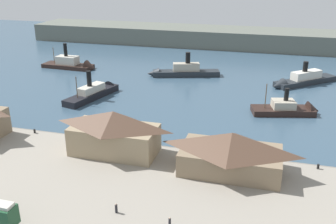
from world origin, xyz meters
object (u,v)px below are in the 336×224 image
(ferry_shed_customs_shed, at_px, (114,132))
(ferry_departing_north, at_px, (180,72))
(ferry_approaching_east, at_px, (300,80))
(pedestrian_near_west_shed, at_px, (170,222))
(mooring_post_center_east, at_px, (35,131))
(pedestrian_near_east_shed, at_px, (116,208))
(mooring_post_center_west, at_px, (318,167))
(ferry_shed_west_terminal, at_px, (231,152))
(ferry_outer_harbor, at_px, (74,65))
(mooring_post_west, at_px, (69,136))
(ferry_near_quay, at_px, (96,91))
(ferry_approaching_west, at_px, (291,109))

(ferry_shed_customs_shed, relative_size, ferry_departing_north, 0.68)
(ferry_approaching_east, bearing_deg, pedestrian_near_west_shed, -104.53)
(ferry_approaching_east, bearing_deg, mooring_post_center_east, -135.20)
(pedestrian_near_east_shed, bearing_deg, ferry_shed_customs_shed, 113.41)
(pedestrian_near_east_shed, bearing_deg, mooring_post_center_west, 36.11)
(ferry_shed_west_terminal, height_order, ferry_outer_harbor, ferry_outer_harbor)
(mooring_post_center_east, xyz_separation_m, mooring_post_west, (8.84, -0.46, 0.00))
(pedestrian_near_east_shed, height_order, pedestrian_near_west_shed, pedestrian_near_east_shed)
(mooring_post_center_east, distance_m, ferry_approaching_east, 82.57)
(pedestrian_near_east_shed, bearing_deg, pedestrian_near_west_shed, -6.36)
(pedestrian_near_west_shed, distance_m, mooring_post_center_west, 31.89)
(ferry_near_quay, bearing_deg, mooring_post_west, -74.85)
(mooring_post_center_west, height_order, ferry_approaching_west, ferry_approaching_west)
(ferry_shed_customs_shed, xyz_separation_m, ferry_shed_west_terminal, (22.90, -1.05, -0.65))
(mooring_post_center_east, bearing_deg, mooring_post_west, -2.95)
(mooring_post_west, distance_m, ferry_near_quay, 31.79)
(pedestrian_near_east_shed, relative_size, ferry_approaching_east, 0.07)
(mooring_post_center_west, xyz_separation_m, ferry_approaching_east, (-0.77, 58.22, -0.19))
(pedestrian_near_east_shed, height_order, ferry_departing_north, ferry_departing_north)
(ferry_outer_harbor, bearing_deg, mooring_post_center_west, -35.41)
(ferry_shed_west_terminal, xyz_separation_m, ferry_outer_harbor, (-65.29, 62.42, -3.58))
(ferry_shed_customs_shed, relative_size, ferry_near_quay, 0.79)
(ferry_approaching_west, xyz_separation_m, ferry_outer_harbor, (-76.83, 26.54, 0.24))
(ferry_shed_customs_shed, distance_m, ferry_approaching_west, 49.19)
(mooring_post_west, bearing_deg, pedestrian_near_east_shed, -47.44)
(ferry_shed_customs_shed, bearing_deg, ferry_shed_west_terminal, -2.63)
(ferry_shed_customs_shed, relative_size, ferry_approaching_east, 0.79)
(mooring_post_west, xyz_separation_m, ferry_approaching_west, (46.55, 31.34, -0.46))
(ferry_outer_harbor, bearing_deg, ferry_approaching_east, 0.55)
(mooring_post_west, bearing_deg, pedestrian_near_west_shed, -38.49)
(ferry_shed_customs_shed, relative_size, mooring_post_center_west, 19.06)
(ferry_shed_customs_shed, xyz_separation_m, ferry_near_quay, (-20.41, 34.18, -4.22))
(ferry_shed_customs_shed, height_order, ferry_approaching_west, ferry_shed_customs_shed)
(ferry_approaching_west, distance_m, ferry_approaching_east, 27.49)
(ferry_shed_customs_shed, distance_m, ferry_outer_harbor, 74.70)
(pedestrian_near_west_shed, height_order, ferry_approaching_east, ferry_approaching_east)
(ferry_shed_west_terminal, height_order, pedestrian_near_west_shed, ferry_shed_west_terminal)
(mooring_post_center_east, relative_size, ferry_approaching_east, 0.04)
(ferry_shed_customs_shed, relative_size, ferry_approaching_west, 0.95)
(mooring_post_west, distance_m, ferry_departing_north, 59.26)
(ferry_near_quay, bearing_deg, ferry_outer_harbor, 128.94)
(mooring_post_center_west, relative_size, ferry_departing_north, 0.04)
(ferry_outer_harbor, relative_size, ferry_departing_north, 0.84)
(pedestrian_near_west_shed, relative_size, ferry_outer_harbor, 0.07)
(mooring_post_center_west, distance_m, ferry_outer_harbor, 99.16)
(ferry_shed_west_terminal, bearing_deg, ferry_approaching_east, 76.86)
(ferry_near_quay, bearing_deg, pedestrian_near_east_shed, -61.64)
(pedestrian_near_west_shed, bearing_deg, ferry_shed_customs_shed, 130.62)
(mooring_post_west, height_order, ferry_near_quay, ferry_near_quay)
(pedestrian_near_west_shed, height_order, ferry_departing_north, ferry_departing_north)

